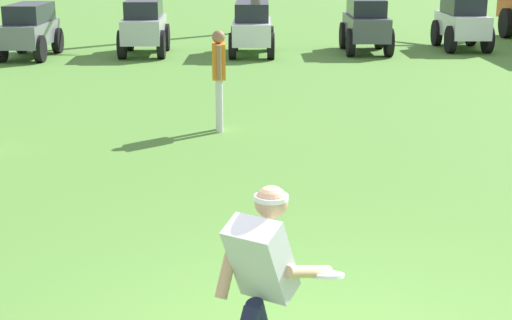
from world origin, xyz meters
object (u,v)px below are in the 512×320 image
object	(u,v)px
frisbee_thrower	(261,285)
frisbee_in_flight	(323,274)
parked_car_slot_g	(462,22)
parked_car_slot_c	(30,29)
teammate_near_sideline	(219,71)
parked_car_slot_e	(252,27)
parked_car_slot_d	(144,26)
parked_car_slot_f	(366,24)

from	to	relation	value
frisbee_thrower	frisbee_in_flight	xyz separation A→B (m)	(0.44, 0.24, -0.05)
parked_car_slot_g	parked_car_slot_c	bearing A→B (deg)	-178.28
teammate_near_sideline	frisbee_thrower	bearing A→B (deg)	-91.42
frisbee_thrower	teammate_near_sideline	size ratio (longest dim) A/B	0.90
frisbee_in_flight	parked_car_slot_e	size ratio (longest dim) A/B	0.14
teammate_near_sideline	parked_car_slot_d	world-z (taller)	teammate_near_sideline
teammate_near_sideline	parked_car_slot_d	bearing A→B (deg)	99.20
frisbee_in_flight	parked_car_slot_f	xyz separation A→B (m)	(4.14, 15.78, 0.00)
parked_car_slot_d	parked_car_slot_f	distance (m)	5.82
parked_car_slot_d	parked_car_slot_e	bearing A→B (deg)	-5.60
teammate_near_sideline	parked_car_slot_g	xyz separation A→B (m)	(7.16, 8.91, -0.20)
parked_car_slot_e	parked_car_slot_f	bearing A→B (deg)	1.36
parked_car_slot_f	parked_car_slot_c	bearing A→B (deg)	179.97
frisbee_in_flight	teammate_near_sideline	distance (m)	7.23
frisbee_thrower	parked_car_slot_e	size ratio (longest dim) A/B	0.56
teammate_near_sideline	parked_car_slot_c	bearing A→B (deg)	116.63
parked_car_slot_d	parked_car_slot_f	bearing A→B (deg)	-1.98
parked_car_slot_e	parked_car_slot_g	distance (m)	5.81
frisbee_thrower	teammate_near_sideline	world-z (taller)	teammate_near_sideline
parked_car_slot_f	parked_car_slot_g	size ratio (longest dim) A/B	1.00
frisbee_in_flight	teammate_near_sideline	xyz separation A→B (m)	(-0.26, 7.22, 0.20)
frisbee_thrower	frisbee_in_flight	world-z (taller)	frisbee_thrower
frisbee_thrower	parked_car_slot_g	bearing A→B (deg)	65.84
parked_car_slot_e	parked_car_slot_f	size ratio (longest dim) A/B	1.02
frisbee_thrower	parked_car_slot_c	bearing A→B (deg)	104.38
parked_car_slot_e	parked_car_slot_g	xyz separation A→B (m)	(5.79, 0.42, 0.02)
parked_car_slot_e	parked_car_slot_d	bearing A→B (deg)	174.40
frisbee_thrower	parked_car_slot_f	world-z (taller)	frisbee_thrower
parked_car_slot_c	parked_car_slot_e	xyz separation A→B (m)	(5.66, -0.08, 0.00)
teammate_near_sideline	parked_car_slot_f	distance (m)	9.62
frisbee_in_flight	parked_car_slot_e	xyz separation A→B (m)	(1.11, 15.71, -0.02)
frisbee_in_flight	parked_car_slot_e	distance (m)	15.75
teammate_near_sideline	parked_car_slot_f	xyz separation A→B (m)	(4.40, 8.56, -0.20)
parked_car_slot_d	parked_car_slot_e	size ratio (longest dim) A/B	0.97
frisbee_thrower	parked_car_slot_d	size ratio (longest dim) A/B	0.58
parked_car_slot_g	parked_car_slot_f	bearing A→B (deg)	-172.78
frisbee_in_flight	frisbee_thrower	bearing A→B (deg)	-151.94
teammate_near_sideline	parked_car_slot_f	world-z (taller)	teammate_near_sideline
parked_car_slot_c	parked_car_slot_d	distance (m)	2.88
parked_car_slot_c	parked_car_slot_g	bearing A→B (deg)	1.72
frisbee_in_flight	teammate_near_sideline	size ratio (longest dim) A/B	0.22
frisbee_in_flight	parked_car_slot_g	size ratio (longest dim) A/B	0.14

